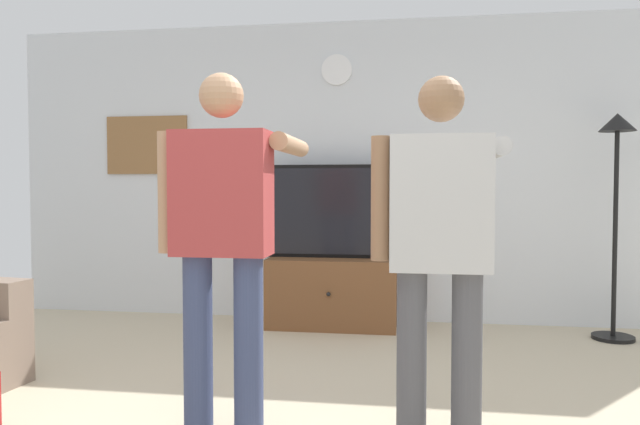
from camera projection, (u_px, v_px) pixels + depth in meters
back_wall at (353, 172)px, 5.37m from camera, size 6.40×0.10×2.70m
tv_stand at (332, 292)px, 5.09m from camera, size 1.10×0.52×0.60m
television at (333, 211)px, 5.11m from camera, size 1.32×0.07×0.81m
wall_clock at (337, 70)px, 5.30m from camera, size 0.28×0.03×0.28m
framed_picture at (147, 145)px, 5.60m from camera, size 0.80×0.04×0.55m
floor_lamp at (616, 178)px, 4.62m from camera, size 0.32×0.32×1.79m
person_standing_nearer_lamp at (223, 231)px, 2.80m from camera, size 0.64×0.78×1.74m
person_standing_nearer_couch at (440, 236)px, 2.72m from camera, size 0.64×0.78×1.71m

